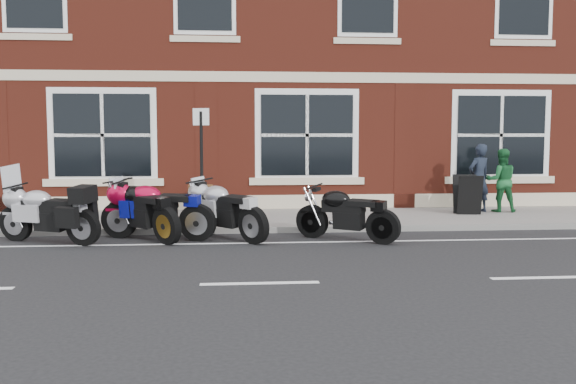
% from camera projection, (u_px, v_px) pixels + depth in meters
% --- Properties ---
extents(ground, '(80.00, 80.00, 0.00)m').
position_uv_depth(ground, '(253.00, 245.00, 11.57)').
color(ground, black).
rests_on(ground, ground).
extents(sidewalk, '(30.00, 3.00, 0.12)m').
position_uv_depth(sidewalk, '(249.00, 220.00, 14.54)').
color(sidewalk, slate).
rests_on(sidewalk, ground).
extents(kerb, '(30.00, 0.16, 0.12)m').
position_uv_depth(kerb, '(251.00, 230.00, 12.97)').
color(kerb, slate).
rests_on(kerb, ground).
extents(pub_building, '(24.00, 12.00, 12.00)m').
position_uv_depth(pub_building, '(242.00, 14.00, 21.45)').
color(pub_building, maroon).
rests_on(pub_building, ground).
extents(moto_touring_silver, '(2.04, 1.03, 1.43)m').
position_uv_depth(moto_touring_silver, '(47.00, 211.00, 11.75)').
color(moto_touring_silver, black).
rests_on(moto_touring_silver, ground).
extents(moto_sport_red, '(2.23, 0.85, 1.04)m').
position_uv_depth(moto_sport_red, '(156.00, 208.00, 12.15)').
color(moto_sport_red, black).
rests_on(moto_sport_red, ground).
extents(moto_sport_black, '(1.61, 1.80, 1.02)m').
position_uv_depth(moto_sport_black, '(142.00, 209.00, 12.15)').
color(moto_sport_black, black).
rests_on(moto_sport_black, ground).
extents(moto_sport_silver, '(1.58, 1.81, 1.02)m').
position_uv_depth(moto_sport_silver, '(225.00, 208.00, 12.22)').
color(moto_sport_silver, black).
rests_on(moto_sport_silver, ground).
extents(moto_naked_black, '(1.79, 1.32, 0.95)m').
position_uv_depth(moto_naked_black, '(345.00, 212.00, 11.99)').
color(moto_naked_black, black).
rests_on(moto_naked_black, ground).
extents(pedestrian_left, '(0.70, 0.59, 1.64)m').
position_uv_depth(pedestrian_left, '(479.00, 178.00, 15.40)').
color(pedestrian_left, black).
rests_on(pedestrian_left, sidewalk).
extents(pedestrian_right, '(0.83, 0.69, 1.53)m').
position_uv_depth(pedestrian_right, '(501.00, 180.00, 15.46)').
color(pedestrian_right, '#185629').
rests_on(pedestrian_right, sidewalk).
extents(a_board_sign, '(0.60, 0.44, 0.93)m').
position_uv_depth(a_board_sign, '(467.00, 195.00, 15.01)').
color(a_board_sign, black).
rests_on(a_board_sign, sidewalk).
extents(barrel_planter, '(0.61, 0.61, 0.68)m').
position_uv_depth(barrel_planter, '(201.00, 199.00, 15.11)').
color(barrel_planter, '#4E3B15').
rests_on(barrel_planter, sidewalk).
extents(parking_sign, '(0.33, 0.12, 2.39)m').
position_uv_depth(parking_sign, '(202.00, 159.00, 12.89)').
color(parking_sign, black).
rests_on(parking_sign, sidewalk).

